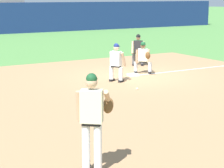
{
  "coord_description": "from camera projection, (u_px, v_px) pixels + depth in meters",
  "views": [
    {
      "loc": [
        -9.53,
        -14.57,
        3.22
      ],
      "look_at": [
        -4.21,
        -5.49,
        1.07
      ],
      "focal_mm": 70.0,
      "sensor_mm": 36.0,
      "label": 1
    }
  ],
  "objects": [
    {
      "name": "ground_plane",
      "position": [
        133.0,
        76.0,
        17.68
      ],
      "size": [
        160.0,
        160.0,
        0.0
      ],
      "primitive_type": "plane",
      "color": "#518942"
    },
    {
      "name": "baserunner",
      "position": [
        116.0,
        61.0,
        16.34
      ],
      "size": [
        0.62,
        0.68,
        1.46
      ],
      "color": "black",
      "rests_on": "ground"
    },
    {
      "name": "infield_dirt_patch",
      "position": [
        120.0,
        106.0,
        12.88
      ],
      "size": [
        18.0,
        18.0,
        0.01
      ],
      "primitive_type": "cube",
      "color": "#A87F56",
      "rests_on": "ground"
    },
    {
      "name": "first_base_bag",
      "position": [
        133.0,
        75.0,
        17.68
      ],
      "size": [
        0.38,
        0.38,
        0.09
      ],
      "primitive_type": "cube",
      "color": "white",
      "rests_on": "ground"
    },
    {
      "name": "baseball",
      "position": [
        137.0,
        89.0,
        15.11
      ],
      "size": [
        0.07,
        0.07,
        0.07
      ],
      "primitive_type": "sphere",
      "color": "white",
      "rests_on": "ground"
    },
    {
      "name": "umpire",
      "position": [
        138.0,
        49.0,
        20.14
      ],
      "size": [
        0.68,
        0.65,
        1.46
      ],
      "color": "black",
      "rests_on": "ground"
    },
    {
      "name": "pitcher",
      "position": [
        93.0,
        116.0,
        7.91
      ],
      "size": [
        0.85,
        0.55,
        1.86
      ],
      "color": "black",
      "rests_on": "ground"
    },
    {
      "name": "first_baseman",
      "position": [
        143.0,
        56.0,
        18.04
      ],
      "size": [
        0.71,
        1.09,
        1.34
      ],
      "color": "black",
      "rests_on": "ground"
    }
  ]
}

